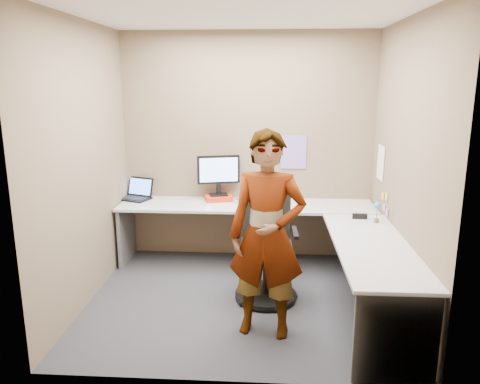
# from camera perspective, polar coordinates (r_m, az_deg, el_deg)

# --- Properties ---
(ground) EXTENTS (3.00, 3.00, 0.00)m
(ground) POSITION_cam_1_polar(r_m,az_deg,el_deg) (4.79, 0.14, -13.02)
(ground) COLOR #28282D
(ground) RESTS_ON ground
(wall_back) EXTENTS (3.00, 0.00, 3.00)m
(wall_back) POSITION_cam_1_polar(r_m,az_deg,el_deg) (5.64, 0.95, 5.45)
(wall_back) COLOR brown
(wall_back) RESTS_ON ground
(wall_right) EXTENTS (0.00, 2.70, 2.70)m
(wall_right) POSITION_cam_1_polar(r_m,az_deg,el_deg) (4.53, 19.49, 2.67)
(wall_right) COLOR brown
(wall_right) RESTS_ON ground
(wall_left) EXTENTS (0.00, 2.70, 2.70)m
(wall_left) POSITION_cam_1_polar(r_m,az_deg,el_deg) (4.69, -18.49, 3.11)
(wall_left) COLOR brown
(wall_left) RESTS_ON ground
(ceiling) EXTENTS (3.00, 3.00, 0.00)m
(ceiling) POSITION_cam_1_polar(r_m,az_deg,el_deg) (4.32, 0.16, 20.95)
(ceiling) COLOR white
(ceiling) RESTS_ON wall_back
(desk) EXTENTS (2.98, 2.58, 0.73)m
(desk) POSITION_cam_1_polar(r_m,az_deg,el_deg) (4.92, 5.52, -4.94)
(desk) COLOR #AFAFAF
(desk) RESTS_ON ground
(paper_ream) EXTENTS (0.36, 0.30, 0.06)m
(paper_ream) POSITION_cam_1_polar(r_m,az_deg,el_deg) (5.61, -2.62, -0.72)
(paper_ream) COLOR red
(paper_ream) RESTS_ON desk
(monitor) EXTENTS (0.50, 0.20, 0.48)m
(monitor) POSITION_cam_1_polar(r_m,az_deg,el_deg) (5.56, -2.63, 2.46)
(monitor) COLOR black
(monitor) RESTS_ON paper_ream
(laptop) EXTENTS (0.43, 0.40, 0.25)m
(laptop) POSITION_cam_1_polar(r_m,az_deg,el_deg) (5.82, -12.43, -0.18)
(laptop) COLOR black
(laptop) RESTS_ON desk
(trackball_mouse) EXTENTS (0.12, 0.08, 0.07)m
(trackball_mouse) POSITION_cam_1_polar(r_m,az_deg,el_deg) (5.48, -0.03, -1.13)
(trackball_mouse) COLOR #B7B7BC
(trackball_mouse) RESTS_ON desk
(origami) EXTENTS (0.10, 0.10, 0.06)m
(origami) POSITION_cam_1_polar(r_m,az_deg,el_deg) (5.26, -3.92, -1.74)
(origami) COLOR white
(origami) RESTS_ON desk
(stapler) EXTENTS (0.15, 0.05, 0.05)m
(stapler) POSITION_cam_1_polar(r_m,az_deg,el_deg) (5.03, 14.39, -2.87)
(stapler) COLOR black
(stapler) RESTS_ON desk
(flower) EXTENTS (0.07, 0.07, 0.22)m
(flower) POSITION_cam_1_polar(r_m,az_deg,el_deg) (4.92, 16.37, -1.99)
(flower) COLOR brown
(flower) RESTS_ON desk
(calendar_purple) EXTENTS (0.30, 0.01, 0.40)m
(calendar_purple) POSITION_cam_1_polar(r_m,az_deg,el_deg) (5.64, 6.55, 4.85)
(calendar_purple) COLOR #846BB7
(calendar_purple) RESTS_ON wall_back
(calendar_white) EXTENTS (0.01, 0.28, 0.38)m
(calendar_white) POSITION_cam_1_polar(r_m,az_deg,el_deg) (5.40, 16.77, 3.44)
(calendar_white) COLOR white
(calendar_white) RESTS_ON wall_right
(sticky_note_a) EXTENTS (0.01, 0.07, 0.07)m
(sticky_note_a) POSITION_cam_1_polar(r_m,az_deg,el_deg) (5.12, 17.41, -0.55)
(sticky_note_a) COLOR #F2E059
(sticky_note_a) RESTS_ON wall_right
(sticky_note_b) EXTENTS (0.01, 0.07, 0.07)m
(sticky_note_b) POSITION_cam_1_polar(r_m,az_deg,el_deg) (5.20, 17.18, -1.81)
(sticky_note_b) COLOR pink
(sticky_note_b) RESTS_ON wall_right
(sticky_note_c) EXTENTS (0.01, 0.07, 0.07)m
(sticky_note_c) POSITION_cam_1_polar(r_m,az_deg,el_deg) (5.10, 17.47, -2.38)
(sticky_note_c) COLOR pink
(sticky_note_c) RESTS_ON wall_right
(sticky_note_d) EXTENTS (0.01, 0.07, 0.07)m
(sticky_note_d) POSITION_cam_1_polar(r_m,az_deg,el_deg) (5.27, 17.01, -0.47)
(sticky_note_d) COLOR #F2E059
(sticky_note_d) RESTS_ON wall_right
(office_chair) EXTENTS (0.62, 0.62, 1.16)m
(office_chair) POSITION_cam_1_polar(r_m,az_deg,el_deg) (4.69, 3.21, -7.29)
(office_chair) COLOR black
(office_chair) RESTS_ON ground
(person) EXTENTS (0.70, 0.51, 1.76)m
(person) POSITION_cam_1_polar(r_m,az_deg,el_deg) (3.91, 3.30, -5.29)
(person) COLOR #999399
(person) RESTS_ON ground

